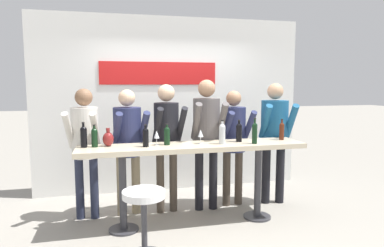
{
  "coord_description": "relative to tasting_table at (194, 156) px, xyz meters",
  "views": [
    {
      "loc": [
        -0.98,
        -4.04,
        1.77
      ],
      "look_at": [
        0.0,
        0.08,
        1.27
      ],
      "focal_mm": 32.0,
      "sensor_mm": 36.0,
      "label": 1
    }
  ],
  "objects": [
    {
      "name": "wine_bottle_0",
      "position": [
        -1.18,
        0.1,
        0.28
      ],
      "size": [
        0.07,
        0.07,
        0.27
      ],
      "color": "black",
      "rests_on": "tasting_table"
    },
    {
      "name": "wine_glass_0",
      "position": [
        0.1,
        0.03,
        0.28
      ],
      "size": [
        0.07,
        0.07,
        0.18
      ],
      "color": "silver",
      "rests_on": "tasting_table"
    },
    {
      "name": "wine_bottle_3",
      "position": [
        -0.32,
        0.04,
        0.27
      ],
      "size": [
        0.07,
        0.07,
        0.26
      ],
      "color": "black",
      "rests_on": "tasting_table"
    },
    {
      "name": "person_center",
      "position": [
        0.29,
        0.45,
        0.26
      ],
      "size": [
        0.46,
        0.58,
        1.82
      ],
      "rotation": [
        0.0,
        0.0,
        -0.05
      ],
      "color": "black",
      "rests_on": "ground_plane"
    },
    {
      "name": "wine_bottle_6",
      "position": [
        1.22,
        0.06,
        0.28
      ],
      "size": [
        0.06,
        0.06,
        0.28
      ],
      "color": "#4C1E0F",
      "rests_on": "tasting_table"
    },
    {
      "name": "person_left",
      "position": [
        -0.77,
        0.53,
        0.18
      ],
      "size": [
        0.51,
        0.6,
        1.69
      ],
      "rotation": [
        0.0,
        0.0,
        0.2
      ],
      "color": "gray",
      "rests_on": "ground_plane"
    },
    {
      "name": "bar_stool",
      "position": [
        -0.69,
        -0.73,
        -0.39
      ],
      "size": [
        0.45,
        0.45,
        0.71
      ],
      "color": "#333338",
      "rests_on": "ground_plane"
    },
    {
      "name": "person_center_left",
      "position": [
        -0.26,
        0.48,
        0.23
      ],
      "size": [
        0.44,
        0.56,
        1.76
      ],
      "rotation": [
        0.0,
        0.0,
        0.1
      ],
      "color": "#473D33",
      "rests_on": "ground_plane"
    },
    {
      "name": "decorative_vase",
      "position": [
        -1.02,
        0.12,
        0.24
      ],
      "size": [
        0.13,
        0.13,
        0.22
      ],
      "color": "maroon",
      "rests_on": "tasting_table"
    },
    {
      "name": "tasting_table",
      "position": [
        0.0,
        0.0,
        0.0
      ],
      "size": [
        2.8,
        0.54,
        1.02
      ],
      "color": "beige",
      "rests_on": "ground_plane"
    },
    {
      "name": "person_center_right",
      "position": [
        0.72,
        0.53,
        0.16
      ],
      "size": [
        0.45,
        0.55,
        1.67
      ],
      "rotation": [
        0.0,
        0.0,
        0.08
      ],
      "color": "#473D33",
      "rests_on": "ground_plane"
    },
    {
      "name": "wine_bottle_1",
      "position": [
        0.61,
        0.05,
        0.28
      ],
      "size": [
        0.08,
        0.08,
        0.29
      ],
      "color": "black",
      "rests_on": "tasting_table"
    },
    {
      "name": "wine_bottle_7",
      "position": [
        0.35,
        -0.05,
        0.29
      ],
      "size": [
        0.08,
        0.08,
        0.3
      ],
      "color": "#B7BCC1",
      "rests_on": "tasting_table"
    },
    {
      "name": "wine_bottle_5",
      "position": [
        -1.3,
        0.1,
        0.29
      ],
      "size": [
        0.08,
        0.08,
        0.3
      ],
      "color": "black",
      "rests_on": "tasting_table"
    },
    {
      "name": "wine_glass_1",
      "position": [
        -0.45,
        0.05,
        0.28
      ],
      "size": [
        0.07,
        0.07,
        0.18
      ],
      "color": "silver",
      "rests_on": "tasting_table"
    },
    {
      "name": "wine_bottle_2",
      "position": [
        -0.59,
        -0.03,
        0.28
      ],
      "size": [
        0.07,
        0.07,
        0.27
      ],
      "color": "black",
      "rests_on": "tasting_table"
    },
    {
      "name": "wine_bottle_4",
      "position": [
        0.75,
        -0.13,
        0.3
      ],
      "size": [
        0.07,
        0.07,
        0.33
      ],
      "color": "black",
      "rests_on": "tasting_table"
    },
    {
      "name": "person_right",
      "position": [
        1.33,
        0.48,
        0.22
      ],
      "size": [
        0.52,
        0.62,
        1.77
      ],
      "rotation": [
        0.0,
        0.0,
        -0.14
      ],
      "color": "black",
      "rests_on": "ground_plane"
    },
    {
      "name": "ground_plane",
      "position": [
        0.0,
        0.0,
        -0.87
      ],
      "size": [
        40.0,
        40.0,
        0.0
      ],
      "primitive_type": "plane",
      "color": "gray"
    },
    {
      "name": "back_wall",
      "position": [
        -0.0,
        1.54,
        0.56
      ],
      "size": [
        4.4,
        0.12,
        2.84
      ],
      "color": "silver",
      "rests_on": "ground_plane"
    },
    {
      "name": "person_far_left",
      "position": [
        -1.31,
        0.49,
        0.19
      ],
      "size": [
        0.45,
        0.56,
        1.7
      ],
      "rotation": [
        0.0,
        0.0,
        -0.14
      ],
      "color": "#23283D",
      "rests_on": "ground_plane"
    }
  ]
}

